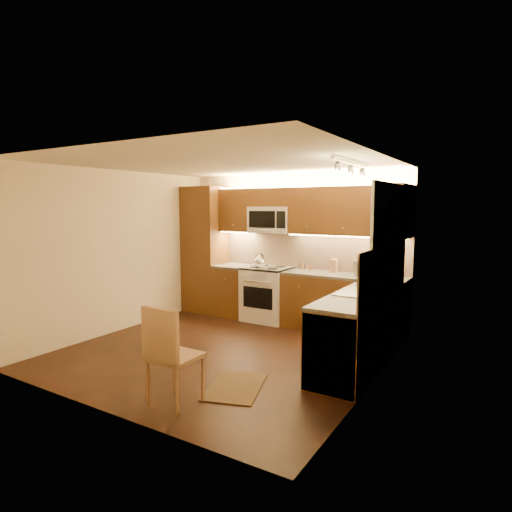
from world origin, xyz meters
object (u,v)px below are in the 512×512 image
Objects in this scene: microwave at (272,220)px; toaster_oven at (366,268)px; stove at (267,294)px; knife_block at (334,266)px; dining_chair at (175,354)px; soap_bottle at (393,280)px; sink at (364,286)px; kettle at (260,260)px.

toaster_oven is at bearing 0.19° from microwave.
knife_block is (1.12, 0.18, 0.54)m from stove.
stove is 3.27m from dining_chair.
soap_bottle is at bearing -18.89° from microwave.
microwave reaches higher than toaster_oven.
stove is 2.42× the size of toaster_oven.
microwave is at bearing 165.44° from toaster_oven.
sink is 2.26× the size of toaster_oven.
soap_bottle is at bearing 64.06° from sink.
kettle is 3.22m from dining_chair.
knife_block is (-0.53, 0.04, -0.01)m from toaster_oven.
knife_block is 1.38m from soap_bottle.
kettle is (-2.08, 1.00, 0.07)m from sink.
dining_chair is (-0.36, -3.36, -0.51)m from knife_block.
kettle is 2.38m from soap_bottle.
knife_block is at bearing 119.35° from soap_bottle.
knife_block is at bearing 9.12° from stove.
microwave is 0.88× the size of sink.
sink is at bearing -5.33° from kettle.
sink is (2.00, -1.26, -0.74)m from microwave.
stove is at bearing 75.70° from kettle.
kettle is at bearing -124.67° from stove.
microwave reaches higher than sink.
toaster_oven reaches higher than dining_chair.
microwave is at bearing 136.45° from soap_bottle.
stove is 1.26m from knife_block.
knife_block is at bearing 161.00° from toaster_oven.
kettle is at bearing 173.84° from toaster_oven.
dining_chair is (0.76, -3.18, 0.04)m from stove.
soap_bottle is at bearing -41.12° from knife_block.
microwave is at bearing 90.00° from stove.
kettle is at bearing -108.18° from microwave.
kettle is at bearing 154.30° from sink.
stove is 0.92× the size of dining_chair.
microwave is 3.09× the size of kettle.
soap_bottle is at bearing 60.17° from dining_chair.
soap_bottle is 2.99m from dining_chair.
soap_bottle is (0.24, 0.49, 0.02)m from sink.
stove is at bearing 139.59° from soap_bottle.
sink is 3.50× the size of kettle.
microwave is at bearing 177.17° from knife_block.
soap_bottle is (2.24, -0.63, 0.53)m from stove.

